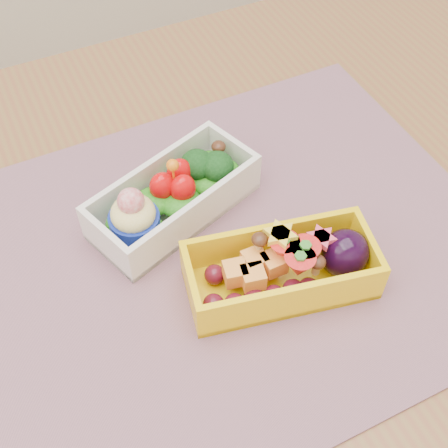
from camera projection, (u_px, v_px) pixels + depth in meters
name	position (u px, v px, depth m)	size (l,w,h in m)	color
table	(239.00, 288.00, 0.71)	(1.20, 0.80, 0.75)	brown
placemat	(220.00, 253.00, 0.61)	(0.57, 0.44, 0.00)	#865C62
bento_white	(173.00, 197.00, 0.63)	(0.20, 0.14, 0.08)	silver
bento_yellow	(285.00, 268.00, 0.57)	(0.19, 0.11, 0.06)	yellow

